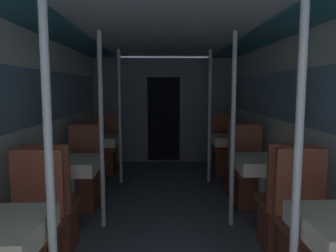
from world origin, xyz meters
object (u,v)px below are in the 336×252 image
Objects in this scene: dining_table_left_2 at (98,144)px; chair_right_far_2 at (224,155)px; chair_left_far_1 at (83,183)px; support_pole_left_2 at (120,117)px; chair_left_far_2 at (105,156)px; support_pole_left_0 at (50,171)px; dining_table_right_1 at (264,168)px; chair_left_far_0 at (32,246)px; chair_right_far_1 at (249,182)px; chair_right_far_0 at (307,243)px; support_pole_left_1 at (101,131)px; chair_right_near_2 at (239,172)px; chair_left_near_2 at (91,173)px; support_pole_right_2 at (210,117)px; dining_table_left_1 at (70,170)px; chair_right_near_1 at (282,217)px; support_pole_right_1 at (233,131)px; chair_left_near_1 at (54,219)px; support_pole_right_0 at (297,169)px; dining_table_right_2 at (231,143)px.

dining_table_left_2 is 0.73× the size of chair_right_far_2.
support_pole_left_2 reaches higher than chair_left_far_1.
chair_left_far_1 is at bearing 90.00° from chair_left_far_2.
support_pole_left_0 reaches higher than dining_table_right_1.
chair_left_far_0 is 2.65m from chair_right_far_1.
chair_right_far_0 is (1.74, 0.56, -0.73)m from support_pole_left_0.
chair_right_far_2 is at bearing 51.66° from support_pole_left_1.
chair_right_near_2 is at bearing -17.98° from support_pole_left_2.
support_pole_right_2 reaches higher than chair_left_near_2.
dining_table_left_1 is 0.73× the size of chair_left_near_2.
dining_table_left_2 is 3.04m from chair_right_near_1.
chair_left_far_0 and chair_right_far_2 have the same top height.
chair_left_far_0 is 0.49× the size of support_pole_right_2.
support_pole_left_2 is 1.00× the size of support_pole_right_1.
support_pole_right_1 is at bearing 81.08° from chair_right_far_2.
support_pole_left_0 is at bearing 95.15° from chair_left_far_2.
support_pole_left_0 reaches higher than chair_left_near_1.
dining_table_left_2 is at bearing -90.00° from chair_left_far_0.
support_pole_right_1 reaches higher than chair_left_far_1.
support_pole_left_0 is 3.31m from dining_table_left_2.
dining_table_right_1 is (0.34, 1.63, -0.41)m from support_pole_right_0.
dining_table_right_1 is 2.22m from chair_right_far_2.
dining_table_left_1 is 1.00× the size of dining_table_right_2.
support_pole_right_0 is 1.72m from dining_table_right_1.
chair_left_near_2 is 2.17m from support_pole_right_1.
chair_left_near_1 is at bearing -141.89° from chair_right_near_2.
support_pole_left_1 is 2.15m from support_pole_right_0.
chair_left_far_0 is 1.63m from chair_left_far_1.
dining_table_left_1 is 0.65m from chair_left_near_1.
dining_table_left_2 is 0.73× the size of chair_right_far_0.
dining_table_right_1 is at bearing 43.23° from support_pole_left_0.
dining_table_left_2 is at bearing 164.85° from chair_right_near_2.
chair_left_far_2 is (-0.34, 2.20, -0.73)m from support_pole_left_1.
chair_right_far_1 is (1.74, 0.56, -0.73)m from support_pole_left_1.
chair_right_far_0 and chair_right_near_2 have the same top height.
support_pole_left_0 is 2.03× the size of chair_left_far_2.
support_pole_left_1 and support_pole_right_1 have the same top height.
chair_right_far_0 is 1.00× the size of chair_right_near_1.
chair_right_near_2 is (2.08, 0.00, 0.00)m from chair_left_near_2.
chair_left_far_0 is 1.00× the size of chair_right_near_1.
support_pole_right_0 reaches higher than chair_left_far_2.
dining_table_left_1 is 0.73× the size of chair_right_near_2.
chair_right_far_1 reaches higher than dining_table_left_1.
chair_left_near_2 is 1.97m from support_pole_right_2.
support_pole_left_2 is (0.34, 2.70, 0.73)m from chair_left_far_0.
dining_table_right_2 is (0.34, 3.27, -0.41)m from support_pole_right_0.
support_pole_right_0 reaches higher than chair_left_near_2.
chair_left_far_2 is 1.97m from support_pole_right_2.
chair_right_far_0 is 0.98m from support_pole_right_0.
chair_right_near_1 is (0.00, -0.56, -0.32)m from dining_table_right_1.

